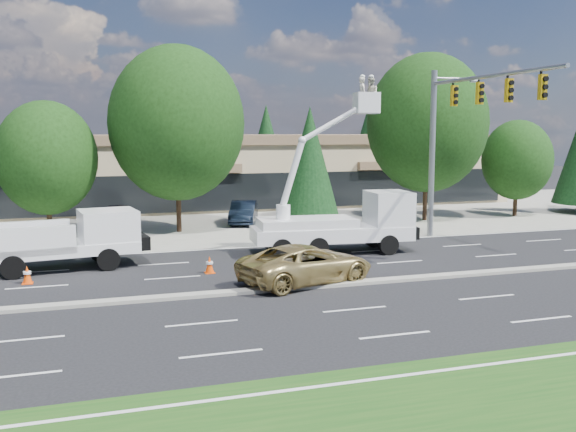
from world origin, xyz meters
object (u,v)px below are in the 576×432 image
object	(u,v)px
signal_mast	(455,125)
bucket_truck	(344,216)
minivan	(306,264)
utility_pickup	(72,245)

from	to	relation	value
signal_mast	bucket_truck	distance (m)	7.82
minivan	signal_mast	bearing A→B (deg)	-74.94
bucket_truck	minivan	xyz separation A→B (m)	(-3.82, -5.37, -1.02)
signal_mast	utility_pickup	distance (m)	19.48
signal_mast	bucket_truck	world-z (taller)	signal_mast
bucket_truck	minivan	world-z (taller)	bucket_truck
minivan	bucket_truck	bearing A→B (deg)	-51.72
signal_mast	minivan	distance (m)	13.17
signal_mast	minivan	size ratio (longest dim) A/B	1.90
utility_pickup	signal_mast	bearing A→B (deg)	-5.13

